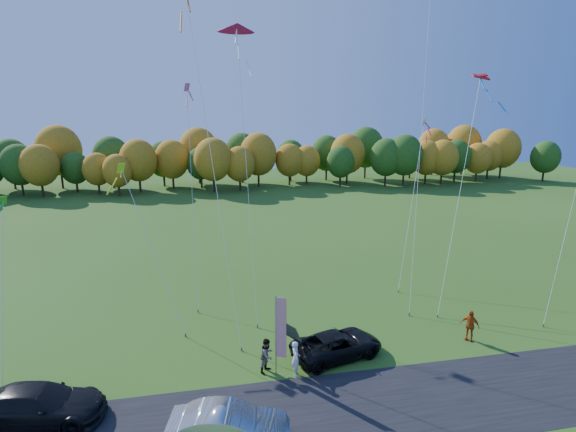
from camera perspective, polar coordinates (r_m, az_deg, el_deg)
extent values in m
plane|color=#295115|center=(25.90, 2.74, -18.44)|extent=(160.00, 160.00, 0.00)
cube|color=black|center=(22.73, 5.40, -23.65)|extent=(90.00, 6.00, 0.01)
imported|color=black|center=(26.45, 6.25, -15.93)|extent=(5.71, 3.67, 1.46)
imported|color=#BABABF|center=(20.76, -7.48, -24.99)|extent=(5.32, 2.76, 1.67)
imported|color=black|center=(24.44, -29.07, -20.19)|extent=(6.01, 3.11, 1.67)
imported|color=silver|center=(24.68, 0.98, -17.61)|extent=(0.47, 0.70, 1.90)
imported|color=gray|center=(24.98, -2.65, -17.24)|extent=(1.13, 1.15, 1.88)
imported|color=#BB4911|center=(29.93, 22.08, -12.73)|extent=(1.09, 1.15, 1.91)
cylinder|color=#999999|center=(24.12, -1.55, -14.89)|extent=(0.06, 0.06, 4.46)
cube|color=red|center=(23.85, -0.89, -14.03)|extent=(0.52, 0.25, 3.35)
cube|color=navy|center=(23.33, -0.92, -11.30)|extent=(0.52, 0.24, 0.87)
cylinder|color=#4C3F33|center=(27.28, -5.93, -16.46)|extent=(0.08, 0.08, 0.20)
cylinder|color=#4C3F33|center=(32.19, 15.13, -11.95)|extent=(0.08, 0.08, 0.20)
cylinder|color=#4C3F33|center=(29.66, -3.90, -13.78)|extent=(0.08, 0.08, 0.20)
cone|color=#C50C57|center=(35.81, -6.53, 22.69)|extent=(2.81, 2.15, 3.08)
cylinder|color=#4C3F33|center=(32.48, 18.46, -11.95)|extent=(0.08, 0.08, 0.20)
cube|color=red|center=(39.70, 23.28, 15.92)|extent=(2.92, 1.02, 1.13)
cylinder|color=#4C3F33|center=(29.25, -12.89, -14.54)|extent=(0.08, 0.08, 0.20)
cube|color=#B8EA18|center=(31.70, -20.43, 5.71)|extent=(1.10, 1.10, 1.30)
cylinder|color=#4C3F33|center=(27.93, -32.48, -17.96)|extent=(0.08, 0.08, 0.20)
cube|color=green|center=(29.68, -32.46, 1.67)|extent=(0.88, 0.88, 1.03)
cylinder|color=#4C3F33|center=(35.70, 13.84, -9.24)|extent=(0.08, 0.08, 0.20)
cube|color=white|center=(40.70, 16.95, 11.51)|extent=(1.26, 1.26, 1.50)
cylinder|color=#4C3F33|center=(32.14, -11.36, -11.76)|extent=(0.08, 0.08, 0.20)
cube|color=#F752C0|center=(36.74, -12.72, 15.67)|extent=(1.03, 1.03, 1.22)
cylinder|color=#4C3F33|center=(33.94, 29.68, -11.97)|extent=(0.08, 0.08, 0.20)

